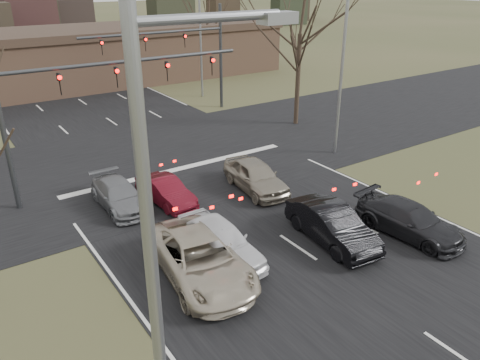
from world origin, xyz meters
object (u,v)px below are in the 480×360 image
(car_white_sedan, at_px, (219,241))
(streetlight_left, at_px, (168,318))
(car_charcoal_sedan, at_px, (409,220))
(car_red_ahead, at_px, (166,191))
(mast_arm_near, at_px, (75,92))
(mast_arm_far, at_px, (189,47))
(building, at_px, (77,57))
(car_silver_ahead, at_px, (256,176))
(streetlight_right_near, at_px, (340,60))
(car_grey_ahead, at_px, (119,195))
(car_silver_suv, at_px, (200,258))
(car_black_hatch, at_px, (332,225))
(streetlight_right_far, at_px, (198,31))

(car_white_sedan, bearing_deg, streetlight_left, -125.53)
(car_charcoal_sedan, distance_m, car_red_ahead, 10.99)
(mast_arm_near, distance_m, mast_arm_far, 15.17)
(mast_arm_near, bearing_deg, building, 73.87)
(streetlight_left, xyz_separation_m, car_silver_ahead, (10.64, 12.39, -4.82))
(streetlight_right_near, bearing_deg, building, 103.69)
(mast_arm_far, xyz_separation_m, car_grey_ahead, (-10.74, -12.58, -4.39))
(mast_arm_far, height_order, car_grey_ahead, mast_arm_far)
(mast_arm_near, xyz_separation_m, car_red_ahead, (2.65, -3.39, -4.45))
(mast_arm_far, distance_m, streetlight_right_near, 13.28)
(mast_arm_near, xyz_separation_m, car_silver_suv, (1.03, -9.51, -4.29))
(streetlight_left, distance_m, car_silver_suv, 10.03)
(car_white_sedan, relative_size, car_silver_ahead, 1.01)
(car_black_hatch, xyz_separation_m, car_red_ahead, (-4.02, 6.97, -0.14))
(building, bearing_deg, car_charcoal_sedan, -86.08)
(streetlight_left, relative_size, streetlight_right_far, 1.00)
(streetlight_right_far, distance_m, car_grey_ahead, 22.18)
(streetlight_right_far, relative_size, car_red_ahead, 2.66)
(mast_arm_far, relative_size, car_white_sedan, 2.46)
(mast_arm_far, xyz_separation_m, car_silver_suv, (-10.38, -19.51, -4.24))
(car_white_sedan, bearing_deg, building, 81.76)
(car_grey_ahead, bearing_deg, streetlight_left, -105.75)
(mast_arm_near, height_order, streetlight_left, streetlight_left)
(streetlight_right_far, bearing_deg, mast_arm_near, -136.11)
(streetlight_right_far, height_order, car_black_hatch, streetlight_right_far)
(car_red_ahead, bearing_deg, mast_arm_near, 122.87)
(building, xyz_separation_m, streetlight_left, (-10.82, -42.00, 2.92))
(mast_arm_near, height_order, car_black_hatch, mast_arm_near)
(streetlight_left, bearing_deg, car_white_sedan, 54.31)
(streetlight_left, bearing_deg, streetlight_right_far, 59.66)
(streetlight_left, height_order, car_red_ahead, streetlight_left)
(streetlight_left, distance_m, streetlight_right_near, 22.52)
(car_silver_suv, bearing_deg, mast_arm_near, 102.78)
(car_charcoal_sedan, bearing_deg, mast_arm_far, 80.33)
(car_black_hatch, bearing_deg, car_silver_suv, 178.03)
(car_black_hatch, xyz_separation_m, car_grey_ahead, (-6.00, 7.79, -0.13))
(car_red_ahead, bearing_deg, streetlight_right_near, -3.17)
(streetlight_left, relative_size, car_grey_ahead, 2.32)
(car_silver_suv, height_order, car_red_ahead, car_silver_suv)
(building, relative_size, car_silver_ahead, 9.43)
(mast_arm_near, distance_m, streetlight_right_far, 20.20)
(streetlight_right_near, bearing_deg, mast_arm_far, 101.47)
(building, xyz_separation_m, car_red_ahead, (-4.58, -28.39, -2.05))
(streetlight_right_far, relative_size, car_charcoal_sedan, 2.13)
(car_white_sedan, relative_size, car_black_hatch, 0.98)
(car_silver_suv, relative_size, car_charcoal_sedan, 1.20)
(car_black_hatch, height_order, car_charcoal_sedan, car_black_hatch)
(car_silver_suv, xyz_separation_m, car_white_sedan, (1.20, 0.61, -0.01))
(car_black_hatch, height_order, car_silver_ahead, car_silver_ahead)
(car_red_ahead, bearing_deg, streetlight_left, -119.81)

